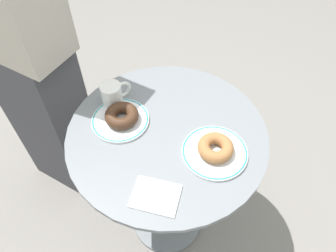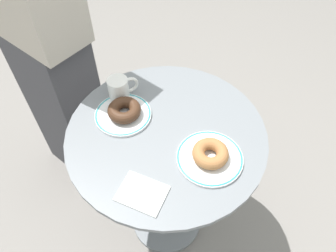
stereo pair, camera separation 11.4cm
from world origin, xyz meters
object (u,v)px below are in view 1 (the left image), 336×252
coffee_mug (113,94)px  paper_napkin (156,196)px  person_figure (24,56)px  donut_cinnamon (216,148)px  donut_chocolate (122,115)px  plate_left (120,120)px  plate_right (215,152)px  cafe_table (167,167)px

coffee_mug → paper_napkin: bearing=-52.0°
person_figure → donut_cinnamon: bearing=-14.6°
paper_napkin → coffee_mug: bearing=128.0°
donut_chocolate → coffee_mug: coffee_mug is taller
paper_napkin → person_figure: person_figure is taller
donut_cinnamon → coffee_mug: bearing=162.2°
plate_left → donut_cinnamon: size_ratio=1.74×
plate_right → donut_chocolate: 0.35m
plate_right → person_figure: size_ratio=0.13×
cafe_table → person_figure: person_figure is taller
cafe_table → plate_right: size_ratio=3.45×
cafe_table → donut_chocolate: bearing=177.4°
plate_right → donut_cinnamon: size_ratio=1.85×
donut_chocolate → person_figure: person_figure is taller
plate_left → plate_right: same height
cafe_table → plate_left: size_ratio=3.67×
paper_napkin → plate_right: bearing=54.3°
plate_right → person_figure: bearing=165.4°
plate_left → person_figure: (-0.45, 0.16, 0.07)m
paper_napkin → donut_cinnamon: bearing=54.3°
donut_cinnamon → paper_napkin: bearing=-125.7°
paper_napkin → person_figure: size_ratio=0.08×
plate_left → donut_chocolate: bearing=1.1°
plate_left → plate_right: (0.35, -0.05, 0.00)m
paper_napkin → person_figure: 0.78m
cafe_table → plate_left: 0.29m
plate_left → donut_cinnamon: 0.36m
plate_left → donut_cinnamon: donut_cinnamon is taller
donut_chocolate → donut_cinnamon: 0.35m
plate_left → plate_right: size_ratio=0.94×
donut_chocolate → paper_napkin: (0.20, -0.26, -0.03)m
cafe_table → coffee_mug: (-0.23, 0.09, 0.27)m
donut_cinnamon → person_figure: person_figure is taller
plate_left → paper_napkin: plate_left is taller
plate_left → coffee_mug: size_ratio=2.04×
donut_cinnamon → person_figure: size_ratio=0.07×
donut_cinnamon → donut_chocolate: bearing=171.4°
plate_left → person_figure: person_figure is taller
cafe_table → coffee_mug: coffee_mug is taller
person_figure → plate_left: bearing=-19.3°
plate_left → person_figure: bearing=160.7°
cafe_table → plate_right: bearing=-14.1°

